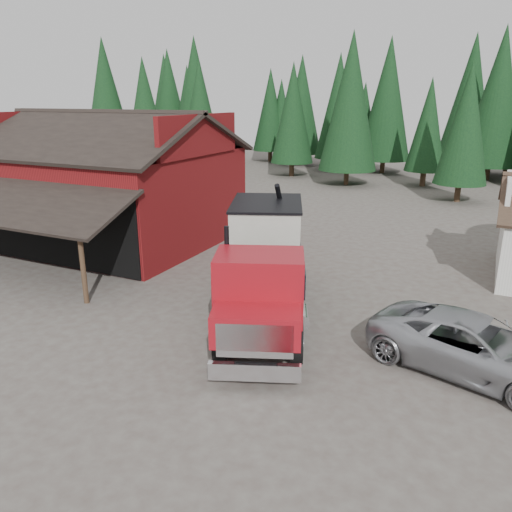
% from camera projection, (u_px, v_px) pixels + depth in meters
% --- Properties ---
extents(ground, '(120.00, 120.00, 0.00)m').
position_uv_depth(ground, '(175.00, 356.00, 15.68)').
color(ground, '#4B413B').
rests_on(ground, ground).
extents(red_barn, '(12.80, 13.63, 7.18)m').
position_uv_depth(red_barn, '(109.00, 193.00, 27.88)').
color(red_barn, maroon).
rests_on(red_barn, ground).
extents(conifer_backdrop, '(76.00, 16.00, 16.00)m').
position_uv_depth(conifer_backdrop, '(404.00, 176.00, 51.83)').
color(conifer_backdrop, black).
rests_on(conifer_backdrop, ground).
extents(near_pine_a, '(4.40, 4.40, 11.40)m').
position_uv_depth(near_pine_a, '(145.00, 113.00, 46.84)').
color(near_pine_a, '#382619').
rests_on(near_pine_a, ground).
extents(near_pine_b, '(3.96, 3.96, 10.40)m').
position_uv_depth(near_pine_b, '(466.00, 124.00, 37.27)').
color(near_pine_b, '#382619').
rests_on(near_pine_b, ground).
extents(near_pine_d, '(5.28, 5.28, 13.40)m').
position_uv_depth(near_pine_d, '(350.00, 102.00, 44.34)').
color(near_pine_d, '#382619').
rests_on(near_pine_d, ground).
extents(feed_truck, '(6.23, 10.42, 4.58)m').
position_uv_depth(feed_truck, '(264.00, 261.00, 17.99)').
color(feed_truck, black).
rests_on(feed_truck, ground).
extents(silver_car, '(6.62, 4.38, 1.69)m').
position_uv_depth(silver_car, '(475.00, 346.00, 14.53)').
color(silver_car, '#A9ABB1').
rests_on(silver_car, ground).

